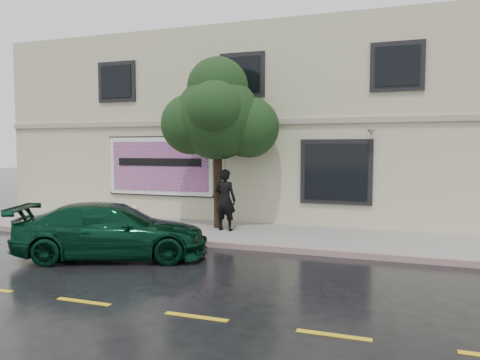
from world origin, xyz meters
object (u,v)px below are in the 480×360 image
(pedestrian, at_px, (225,200))
(car, at_px, (113,231))
(fire_hydrant, at_px, (135,220))
(street_tree, at_px, (218,118))

(pedestrian, bearing_deg, car, 72.60)
(fire_hydrant, bearing_deg, street_tree, 67.44)
(pedestrian, height_order, street_tree, street_tree)
(car, xyz_separation_m, fire_hydrant, (-0.81, 2.30, -0.11))
(street_tree, xyz_separation_m, fire_hydrant, (-1.93, -1.82, -3.09))
(fire_hydrant, bearing_deg, car, -46.66)
(pedestrian, height_order, fire_hydrant, pedestrian)
(pedestrian, relative_size, fire_hydrant, 2.21)
(car, xyz_separation_m, street_tree, (1.12, 4.12, 2.99))
(pedestrian, xyz_separation_m, street_tree, (-0.40, 0.39, 2.56))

